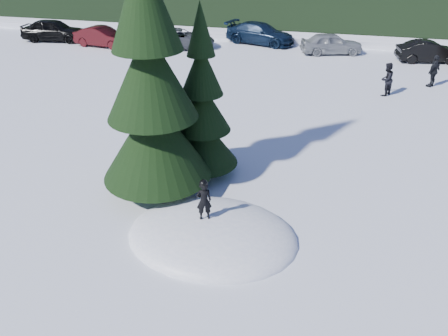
% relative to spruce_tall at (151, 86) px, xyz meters
% --- Properties ---
extents(ground, '(200.00, 200.00, 0.00)m').
position_rel_spruce_tall_xyz_m(ground, '(2.20, -1.80, -3.32)').
color(ground, white).
rests_on(ground, ground).
extents(snow_mound, '(4.48, 3.52, 0.96)m').
position_rel_spruce_tall_xyz_m(snow_mound, '(2.20, -1.80, -3.32)').
color(snow_mound, white).
rests_on(snow_mound, ground).
extents(spruce_tall, '(3.20, 3.20, 8.60)m').
position_rel_spruce_tall_xyz_m(spruce_tall, '(0.00, 0.00, 0.00)').
color(spruce_tall, black).
rests_on(spruce_tall, ground).
extents(spruce_short, '(2.20, 2.20, 5.37)m').
position_rel_spruce_tall_xyz_m(spruce_short, '(1.00, 1.40, -1.22)').
color(spruce_short, black).
rests_on(spruce_short, ground).
extents(child_skier, '(0.46, 0.40, 1.08)m').
position_rel_spruce_tall_xyz_m(child_skier, '(1.97, -1.71, -2.30)').
color(child_skier, black).
rests_on(child_skier, snow_mound).
extents(adult_0, '(0.91, 0.96, 1.57)m').
position_rel_spruce_tall_xyz_m(adult_0, '(7.16, 10.87, -2.53)').
color(adult_0, black).
rests_on(adult_0, ground).
extents(adult_1, '(0.87, 0.98, 1.59)m').
position_rel_spruce_tall_xyz_m(adult_1, '(9.55, 12.86, -2.52)').
color(adult_1, black).
rests_on(adult_1, ground).
extents(car_0, '(4.65, 2.34, 1.52)m').
position_rel_spruce_tall_xyz_m(car_0, '(-14.84, 17.08, -2.56)').
color(car_0, black).
rests_on(car_0, ground).
extents(car_1, '(4.07, 1.87, 1.29)m').
position_rel_spruce_tall_xyz_m(car_1, '(-10.69, 16.43, -2.67)').
color(car_1, '#34090C').
rests_on(car_1, ground).
extents(car_2, '(5.09, 3.65, 1.29)m').
position_rel_spruce_tall_xyz_m(car_2, '(-5.51, 17.28, -2.68)').
color(car_2, '#4B4E53').
rests_on(car_2, ground).
extents(car_3, '(5.21, 3.22, 1.41)m').
position_rel_spruce_tall_xyz_m(car_3, '(-0.57, 19.92, -2.61)').
color(car_3, black).
rests_on(car_3, ground).
extents(car_4, '(4.13, 2.61, 1.31)m').
position_rel_spruce_tall_xyz_m(car_4, '(4.32, 18.31, -2.66)').
color(car_4, gray).
rests_on(car_4, ground).
extents(car_5, '(3.93, 1.99, 1.24)m').
position_rel_spruce_tall_xyz_m(car_5, '(10.06, 17.81, -2.70)').
color(car_5, black).
rests_on(car_5, ground).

